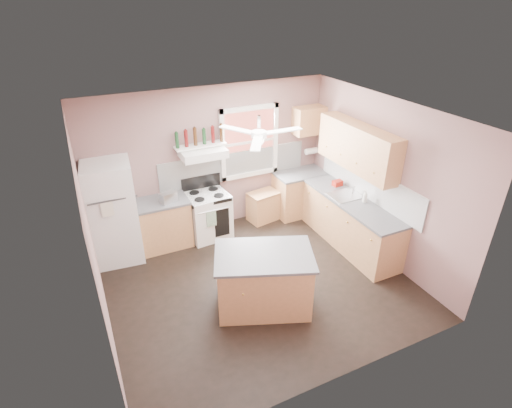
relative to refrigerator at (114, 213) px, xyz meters
name	(u,v)px	position (x,y,z in m)	size (l,w,h in m)	color
floor	(258,282)	(1.85, -1.66, -0.87)	(4.50, 4.50, 0.00)	black
ceiling	(259,115)	(1.85, -1.66, 1.83)	(4.50, 4.50, 0.00)	white
wall_back	(211,160)	(1.85, 0.36, 0.48)	(4.50, 0.05, 2.70)	#825F5B
wall_right	(383,180)	(4.12, -1.66, 0.48)	(0.05, 4.00, 2.70)	#825F5B
wall_left	(90,247)	(-0.43, -1.66, 0.48)	(0.05, 4.00, 2.70)	#825F5B
backsplash_back	(235,166)	(2.30, 0.32, 0.30)	(2.90, 0.03, 0.55)	white
backsplash_right	(368,183)	(4.08, -1.36, 0.30)	(0.03, 2.60, 0.55)	white
window_view	(249,142)	(2.60, 0.32, 0.73)	(1.00, 0.02, 1.20)	maroon
window_frame	(250,142)	(2.60, 0.29, 0.73)	(1.16, 0.07, 1.36)	white
refrigerator	(114,213)	(0.00, 0.00, 0.00)	(0.74, 0.72, 1.75)	white
base_cabinet_left	(164,224)	(0.79, 0.04, -0.44)	(0.90, 0.60, 0.86)	#AB7847
counter_left	(161,202)	(0.79, 0.04, 0.01)	(0.92, 0.62, 0.04)	#4F4F52
toaster	(168,197)	(0.91, -0.06, 0.12)	(0.28, 0.16, 0.18)	silver
stove	(208,215)	(1.61, 0.00, -0.44)	(0.74, 0.64, 0.86)	white
range_hood	(203,153)	(1.62, 0.09, 0.75)	(0.78, 0.50, 0.14)	white
bottle_shelf	(200,145)	(1.62, 0.21, 0.85)	(0.90, 0.26, 0.03)	white
cart	(263,206)	(2.80, 0.09, -0.58)	(0.59, 0.39, 0.59)	#AB7847
base_cabinet_corner	(300,194)	(3.60, 0.04, -0.44)	(1.00, 0.60, 0.86)	#AB7847
base_cabinet_right	(350,223)	(3.80, -1.36, -0.44)	(0.60, 2.20, 0.86)	#AB7847
counter_corner	(301,174)	(3.60, 0.04, 0.01)	(1.02, 0.62, 0.04)	#4F4F52
counter_right	(352,201)	(3.79, -1.36, 0.01)	(0.62, 2.22, 0.04)	#4F4F52
sink	(345,196)	(3.79, -1.16, 0.02)	(0.55, 0.45, 0.03)	silver
faucet	(353,190)	(3.95, -1.16, 0.10)	(0.03, 0.03, 0.14)	silver
upper_cabinet_right	(358,147)	(3.93, -1.16, 0.91)	(0.33, 1.80, 0.76)	#AB7847
upper_cabinet_corner	(309,120)	(3.80, 0.17, 1.03)	(0.60, 0.33, 0.52)	#AB7847
paper_towel	(311,151)	(3.92, 0.20, 0.38)	(0.12, 0.12, 0.26)	white
island	(264,281)	(1.70, -2.14, -0.44)	(1.28, 0.81, 0.86)	#AB7847
island_top	(264,256)	(1.70, -2.14, 0.01)	(1.36, 0.89, 0.04)	#4F4F52
ceiling_fan_hub	(259,134)	(1.85, -1.66, 1.58)	(0.20, 0.20, 0.08)	white
soap_bottle	(365,197)	(3.93, -1.51, 0.13)	(0.08, 0.08, 0.22)	silver
red_caddy	(338,183)	(3.90, -0.76, 0.08)	(0.18, 0.12, 0.10)	#A4190E
wine_bottles	(200,137)	(1.62, 0.21, 1.01)	(0.86, 0.06, 0.31)	#143819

